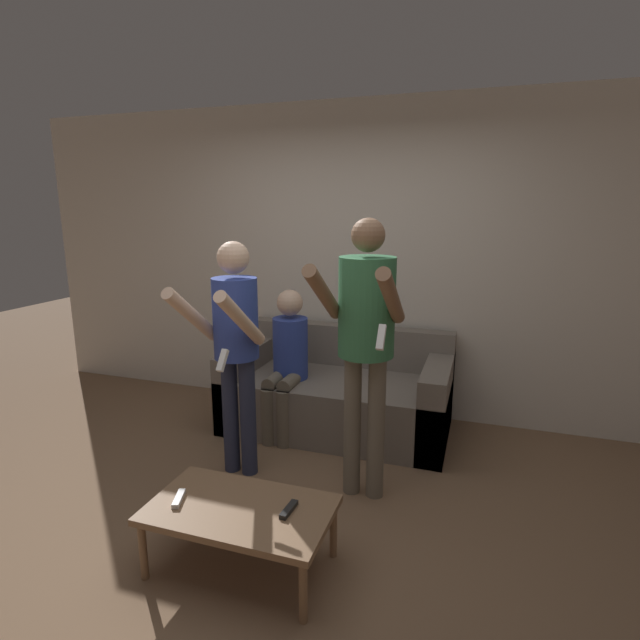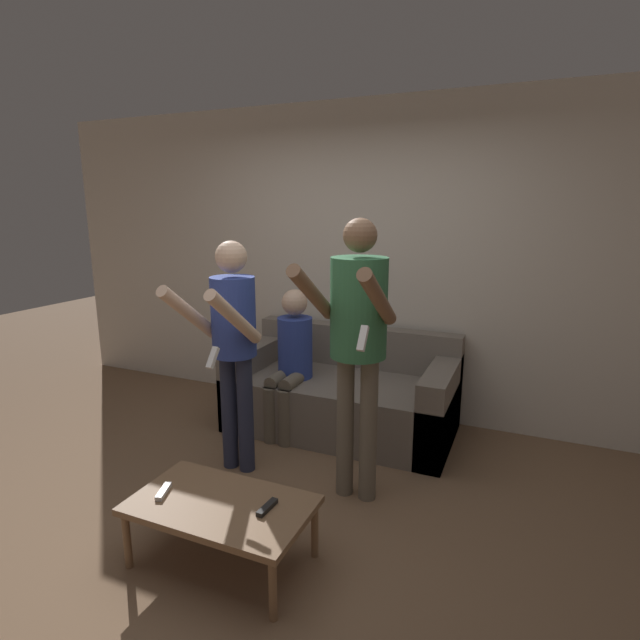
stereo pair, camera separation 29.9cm
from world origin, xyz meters
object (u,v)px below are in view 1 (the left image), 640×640
at_px(remote_far, 289,509).
at_px(coffee_table, 240,513).
at_px(person_standing_right, 366,327).
at_px(person_seated, 287,356).
at_px(person_standing_left, 235,336).
at_px(couch, 338,395).
at_px(remote_near, 179,499).

bearing_deg(remote_far, coffee_table, -171.10).
bearing_deg(person_standing_right, person_seated, 138.61).
bearing_deg(coffee_table, person_standing_left, 118.17).
bearing_deg(person_standing_left, person_standing_right, 0.36).
bearing_deg(couch, person_standing_right, -64.58).
relative_size(couch, remote_far, 11.96).
height_order(couch, person_standing_right, person_standing_right).
distance_m(person_standing_right, remote_near, 1.40).
height_order(person_seated, coffee_table, person_seated).
xyz_separation_m(person_standing_left, person_seated, (0.08, 0.71, -0.34)).
bearing_deg(person_standing_right, person_standing_left, -179.64).
relative_size(coffee_table, remote_near, 6.06).
bearing_deg(remote_near, remote_far, 9.14).
height_order(person_standing_left, person_standing_right, person_standing_right).
relative_size(person_seated, remote_far, 7.78).
xyz_separation_m(couch, person_standing_right, (0.44, -0.93, 0.83)).
relative_size(remote_near, remote_far, 1.01).
height_order(person_standing_left, person_seated, person_standing_left).
xyz_separation_m(remote_near, remote_far, (0.57, 0.09, 0.00)).
relative_size(person_standing_right, coffee_table, 1.90).
distance_m(person_seated, coffee_table, 1.63).
bearing_deg(coffee_table, couch, 90.32).
relative_size(person_standing_left, remote_near, 10.51).
xyz_separation_m(person_standing_left, coffee_table, (0.45, -0.84, -0.68)).
xyz_separation_m(person_standing_left, person_standing_right, (0.88, 0.01, 0.13)).
xyz_separation_m(person_standing_left, remote_near, (0.13, -0.90, -0.63)).
bearing_deg(couch, person_seated, -148.54).
distance_m(person_standing_left, person_seated, 0.79).
xyz_separation_m(coffee_table, remote_far, (0.25, 0.04, 0.05)).
distance_m(person_standing_left, person_standing_right, 0.89).
bearing_deg(remote_far, person_standing_left, 131.12).
distance_m(person_seated, remote_near, 1.64).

